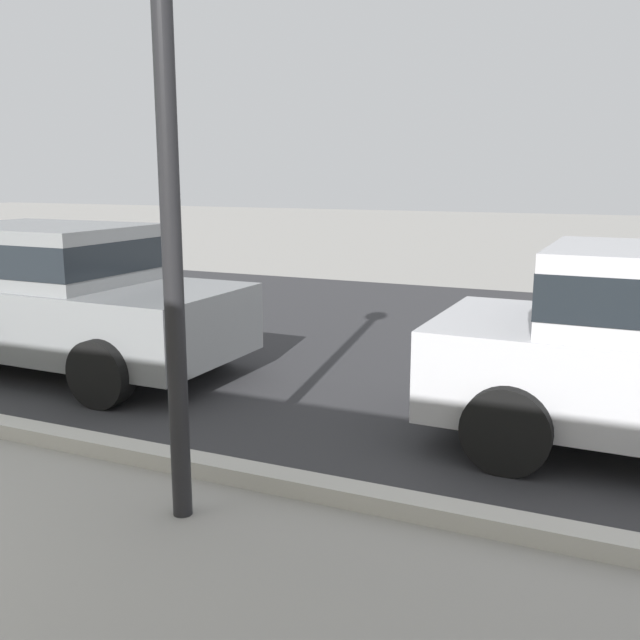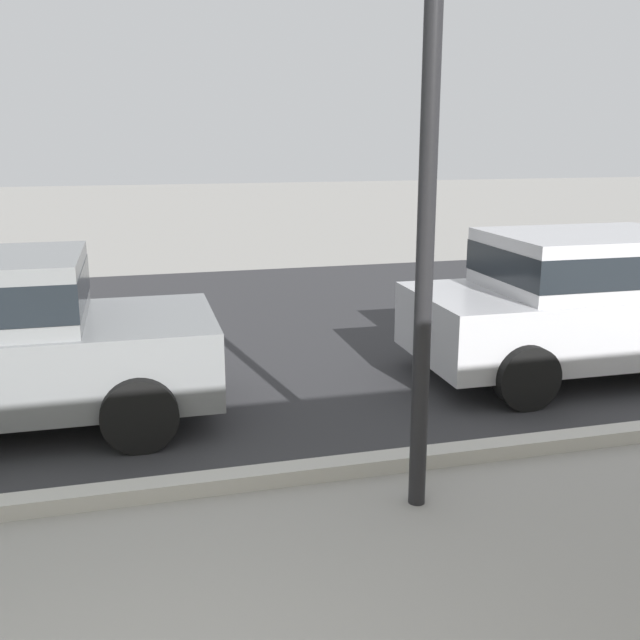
# 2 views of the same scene
# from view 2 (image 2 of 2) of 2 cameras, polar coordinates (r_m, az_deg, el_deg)

# --- Properties ---
(street_surface) EXTENTS (60.00, 9.00, 0.01)m
(street_surface) POSITION_cam_2_polar(r_m,az_deg,el_deg) (9.94, -17.12, -1.41)
(street_surface) COLOR #2D2D30
(street_surface) RESTS_ON ground
(curb_stone) EXTENTS (60.00, 0.20, 0.12)m
(curb_stone) POSITION_cam_2_polar(r_m,az_deg,el_deg) (5.60, -18.45, -13.08)
(curb_stone) COLOR #B2AFA8
(curb_stone) RESTS_ON ground
(parked_car_silver) EXTENTS (4.12, 1.96, 1.56)m
(parked_car_silver) POSITION_cam_2_polar(r_m,az_deg,el_deg) (8.52, 20.62, 1.58)
(parked_car_silver) COLOR #B7B7BC
(parked_car_silver) RESTS_ON ground
(lamp_post) EXTENTS (0.32, 0.32, 3.90)m
(lamp_post) POSITION_cam_2_polar(r_m,az_deg,el_deg) (4.83, 8.50, 13.96)
(lamp_post) COLOR black
(lamp_post) RESTS_ON ground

